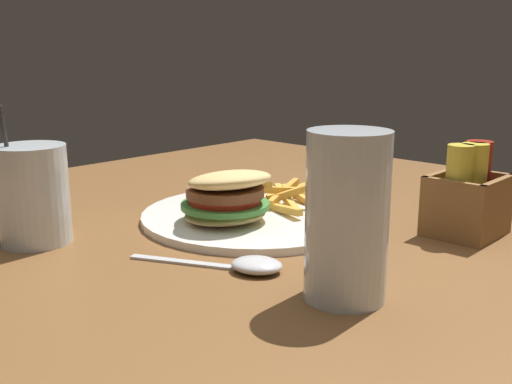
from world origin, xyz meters
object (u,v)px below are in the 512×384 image
object	(u,v)px
spoon	(249,265)
condiment_caddy	(468,198)
meal_plate_near	(247,207)
beer_glass	(347,223)
juice_glass	(34,197)

from	to	relation	value
spoon	condiment_caddy	size ratio (longest dim) A/B	1.45
meal_plate_near	condiment_caddy	distance (m)	0.28
beer_glass	spoon	xyz separation A→B (m)	(0.01, -0.11, -0.07)
beer_glass	spoon	size ratio (longest dim) A/B	0.94
condiment_caddy	juice_glass	bearing A→B (deg)	-43.35
condiment_caddy	spoon	bearing A→B (deg)	-21.30
beer_glass	spoon	world-z (taller)	beer_glass
beer_glass	spoon	distance (m)	0.13
meal_plate_near	spoon	size ratio (longest dim) A/B	1.87
meal_plate_near	beer_glass	bearing A→B (deg)	64.21
spoon	juice_glass	bearing A→B (deg)	176.85
meal_plate_near	juice_glass	world-z (taller)	juice_glass
juice_glass	meal_plate_near	bearing A→B (deg)	151.34
meal_plate_near	spoon	xyz separation A→B (m)	(0.13, 0.13, -0.01)
meal_plate_near	condiment_caddy	bearing A→B (deg)	122.78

